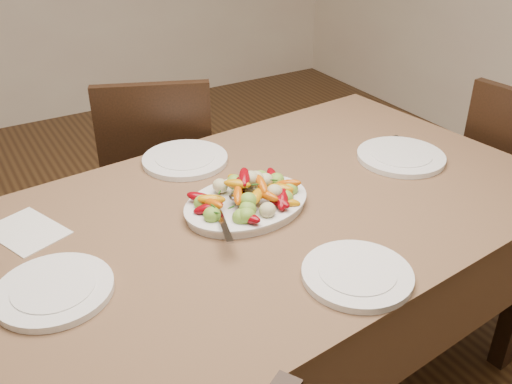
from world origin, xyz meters
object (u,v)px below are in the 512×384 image
Objects in this scene: plate_near at (357,275)px; serving_platter at (246,206)px; chair_far at (160,177)px; plate_right at (401,157)px; plate_far at (185,160)px; dining_table at (256,312)px; plate_left at (54,290)px.

serving_platter is at bearing 99.79° from plate_near.
serving_platter reaches higher than plate_near.
chair_far is 3.57× the size of plate_near.
plate_right is (0.61, 0.01, -0.00)m from serving_platter.
plate_far is at bearing 94.04° from serving_platter.
serving_platter reaches higher than dining_table.
plate_right and plate_near have the same top height.
plate_far is (-0.07, -0.45, 0.29)m from chair_far.
dining_table is at bearing 7.33° from plate_left.
chair_far is 3.51× the size of plate_left.
chair_far is at bearing 86.85° from serving_platter.
plate_left and plate_right have the same top height.
chair_far reaches higher than plate_far.
plate_far is (-0.03, 0.36, -0.00)m from serving_platter.
plate_left is at bearing 153.93° from plate_near.
plate_near is (0.10, -0.77, 0.00)m from plate_far.
plate_near is at bearing -80.21° from serving_platter.
plate_right is (0.59, 0.04, 0.39)m from dining_table.
plate_right is 1.10× the size of plate_near.
chair_far reaches higher than dining_table.
chair_far is 1.25m from plate_near.
dining_table is 0.39m from serving_platter.
serving_platter is at bearing -85.96° from plate_far.
plate_left is 0.71m from plate_near.
serving_platter is 1.37× the size of plate_near.
plate_far is 1.06× the size of plate_near.
chair_far reaches higher than plate_right.
plate_right is at bearing 5.38° from plate_left.
dining_table is at bearing -176.57° from plate_right.
plate_left is 1.18m from plate_right.
serving_platter is 0.61m from plate_right.
plate_near is at bearing -82.44° from dining_table.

